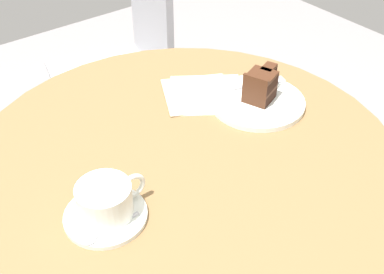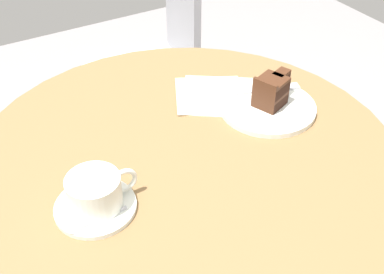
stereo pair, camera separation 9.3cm
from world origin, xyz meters
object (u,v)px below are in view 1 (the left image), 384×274
object	(u,v)px
teaspoon	(105,232)
fork	(261,83)
coffee_cup	(106,199)
cake_plate	(257,102)
napkin	(203,94)
cake_slice	(261,86)
cafe_chair	(129,55)
saucer	(106,215)

from	to	relation	value
teaspoon	fork	size ratio (longest dim) A/B	0.69
coffee_cup	cake_plate	size ratio (longest dim) A/B	0.59
coffee_cup	napkin	bearing A→B (deg)	28.04
coffee_cup	teaspoon	xyz separation A→B (m)	(-0.03, -0.04, -0.03)
cake_plate	cake_slice	distance (m)	0.04
fork	cake_slice	bearing A→B (deg)	-120.24
coffee_cup	fork	distance (m)	0.51
coffee_cup	cake_slice	bearing A→B (deg)	11.46
teaspoon	cafe_chair	size ratio (longest dim) A/B	0.12
cake_slice	cafe_chair	size ratio (longest dim) A/B	0.11
saucer	cafe_chair	world-z (taller)	cafe_chair
cake_slice	fork	distance (m)	0.07
coffee_cup	cafe_chair	world-z (taller)	cafe_chair
fork	napkin	distance (m)	0.14
napkin	cafe_chair	xyz separation A→B (m)	(0.16, 0.62, -0.22)
saucer	cake_plate	distance (m)	0.45
fork	cafe_chair	size ratio (longest dim) A/B	0.17
cake_plate	fork	world-z (taller)	fork
saucer	cake_slice	size ratio (longest dim) A/B	1.42
teaspoon	fork	world-z (taller)	fork
cake_slice	teaspoon	bearing A→B (deg)	-164.96
coffee_cup	fork	bearing A→B (deg)	14.87
coffee_cup	cake_slice	size ratio (longest dim) A/B	1.27
saucer	coffee_cup	xyz separation A→B (m)	(0.00, 0.00, 0.04)
napkin	fork	bearing A→B (deg)	-26.73
teaspoon	cafe_chair	distance (m)	1.04
teaspoon	cake_slice	bearing A→B (deg)	-166.65
cake_plate	napkin	size ratio (longest dim) A/B	0.91
saucer	cake_slice	xyz separation A→B (m)	(0.45, 0.09, 0.04)
cake_plate	cafe_chair	bearing A→B (deg)	83.08
teaspoon	cake_plate	size ratio (longest dim) A/B	0.49
saucer	cake_slice	distance (m)	0.46
saucer	coffee_cup	distance (m)	0.04
coffee_cup	cake_slice	distance (m)	0.45
saucer	teaspoon	world-z (taller)	teaspoon
napkin	teaspoon	bearing A→B (deg)	-149.45
coffee_cup	teaspoon	bearing A→B (deg)	-126.05
teaspoon	fork	distance (m)	0.54
saucer	fork	world-z (taller)	fork
coffee_cup	napkin	distance (m)	0.41
fork	cafe_chair	xyz separation A→B (m)	(0.04, 0.68, -0.23)
cake_slice	coffee_cup	bearing A→B (deg)	-168.54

